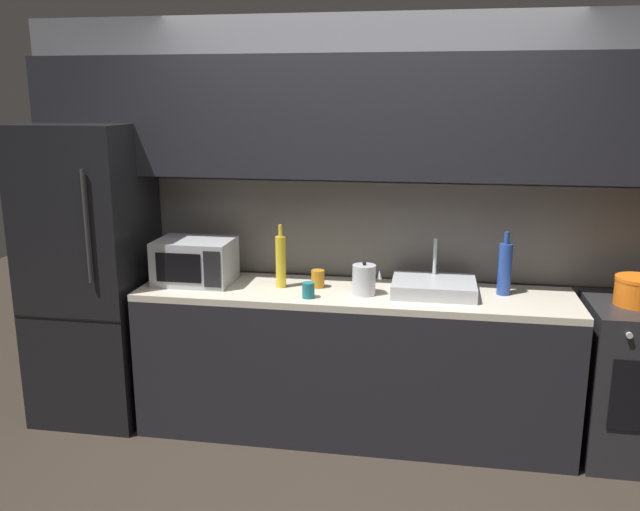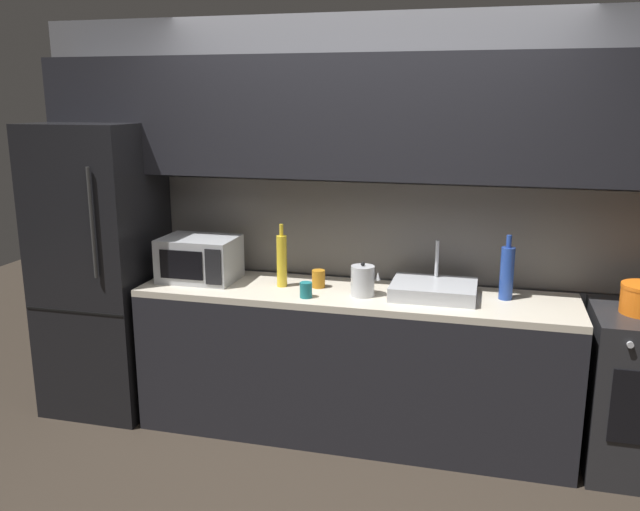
% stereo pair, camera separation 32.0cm
% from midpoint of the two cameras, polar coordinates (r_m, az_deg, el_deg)
% --- Properties ---
extents(back_wall, '(4.30, 0.44, 2.50)m').
position_cam_midpoint_polar(back_wall, '(4.06, 1.28, 6.91)').
color(back_wall, slate).
rests_on(back_wall, ground).
extents(counter_run, '(2.56, 0.60, 0.90)m').
position_cam_midpoint_polar(counter_run, '(4.05, 0.56, -9.22)').
color(counter_run, black).
rests_on(counter_run, ground).
extents(refrigerator, '(0.68, 0.69, 1.86)m').
position_cam_midpoint_polar(refrigerator, '(4.46, -21.01, -1.49)').
color(refrigerator, black).
rests_on(refrigerator, ground).
extents(oven_range, '(0.60, 0.62, 0.90)m').
position_cam_midpoint_polar(oven_range, '(4.13, 23.70, -9.94)').
color(oven_range, '#232326').
rests_on(oven_range, ground).
extents(microwave, '(0.46, 0.35, 0.27)m').
position_cam_midpoint_polar(microwave, '(4.15, -12.88, -0.51)').
color(microwave, '#A8AAAF').
rests_on(microwave, counter_run).
extents(sink_basin, '(0.48, 0.38, 0.30)m').
position_cam_midpoint_polar(sink_basin, '(3.87, 7.45, -2.71)').
color(sink_basin, '#ADAFB5').
rests_on(sink_basin, counter_run).
extents(kettle, '(0.17, 0.14, 0.20)m').
position_cam_midpoint_polar(kettle, '(3.81, 1.44, -2.12)').
color(kettle, '#B7BABF').
rests_on(kettle, counter_run).
extents(wine_bottle_yellow, '(0.06, 0.06, 0.38)m').
position_cam_midpoint_polar(wine_bottle_yellow, '(3.96, -5.72, -0.50)').
color(wine_bottle_yellow, gold).
rests_on(wine_bottle_yellow, counter_run).
extents(wine_bottle_blue, '(0.08, 0.08, 0.37)m').
position_cam_midpoint_polar(wine_bottle_blue, '(3.90, 13.38, -1.11)').
color(wine_bottle_blue, '#234299').
rests_on(wine_bottle_blue, counter_run).
extents(mug_amber, '(0.08, 0.08, 0.11)m').
position_cam_midpoint_polar(mug_amber, '(3.96, -2.50, -2.05)').
color(mug_amber, '#B27019').
rests_on(mug_amber, counter_run).
extents(mug_teal, '(0.07, 0.07, 0.09)m').
position_cam_midpoint_polar(mug_teal, '(3.76, -3.44, -3.04)').
color(mug_teal, '#19666B').
rests_on(mug_teal, counter_run).
extents(cooking_pot, '(0.24, 0.24, 0.16)m').
position_cam_midpoint_polar(cooking_pot, '(3.95, 23.61, -2.85)').
color(cooking_pot, orange).
rests_on(cooking_pot, oven_range).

